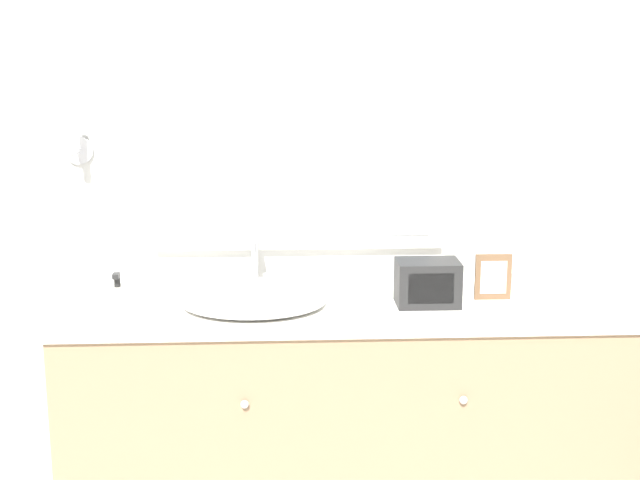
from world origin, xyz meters
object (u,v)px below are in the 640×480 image
soap_bottle (118,304)px  picture_frame (493,277)px  sink_basin (254,300)px  appliance_box (428,283)px

soap_bottle → picture_frame: bearing=9.8°
soap_bottle → picture_frame: (1.13, 0.20, 0.01)m
sink_basin → picture_frame: bearing=2.4°
sink_basin → picture_frame: size_ratio=3.05×
appliance_box → sink_basin: bearing=178.2°
sink_basin → appliance_box: size_ratio=2.31×
appliance_box → picture_frame: 0.22m
soap_bottle → picture_frame: size_ratio=1.06×
sink_basin → appliance_box: bearing=-1.8°
sink_basin → soap_bottle: size_ratio=2.87×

